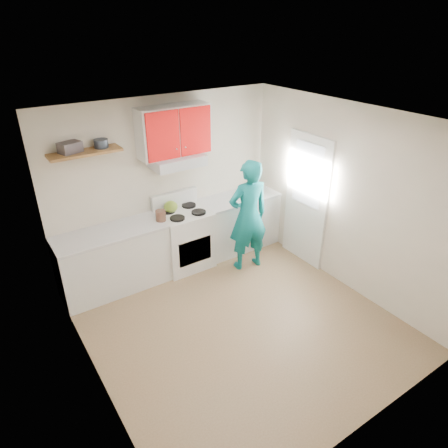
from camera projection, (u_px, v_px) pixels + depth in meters
floor at (238, 321)px, 5.25m from camera, size 3.80×3.80×0.00m
ceiling at (242, 121)px, 4.06m from camera, size 3.60×3.80×0.04m
back_wall at (166, 184)px, 6.06m from camera, size 3.60×0.04×2.60m
front_wall at (377, 328)px, 3.26m from camera, size 3.60×0.04×2.60m
left_wall at (84, 285)px, 3.77m from camera, size 0.04×3.80×2.60m
right_wall at (345, 199)px, 5.55m from camera, size 0.04×3.80×2.60m
door at (306, 201)px, 6.18m from camera, size 0.05×0.85×2.05m
door_glass at (308, 175)px, 5.97m from camera, size 0.01×0.55×0.95m
counter_left at (113, 261)px, 5.72m from camera, size 1.52×0.60×0.90m
counter_right at (238, 222)px, 6.79m from camera, size 1.32×0.60×0.90m
stove at (185, 239)px, 6.26m from camera, size 0.76×0.65×0.92m
range_hood at (177, 161)px, 5.77m from camera, size 0.76×0.44×0.15m
upper_cabinets at (174, 131)px, 5.61m from camera, size 1.02×0.33×0.70m
shelf at (85, 153)px, 5.05m from camera, size 0.90×0.30×0.04m
books at (70, 147)px, 4.96m from camera, size 0.30×0.26×0.13m
tin at (101, 143)px, 5.15m from camera, size 0.21×0.21×0.11m
kettle at (171, 207)px, 6.02m from camera, size 0.23×0.23×0.18m
crock at (161, 216)px, 5.77m from camera, size 0.16×0.16×0.18m
cutting_board at (229, 201)px, 6.46m from camera, size 0.31×0.25×0.02m
silicone_mat at (253, 195)px, 6.67m from camera, size 0.33×0.29×0.01m
person at (248, 216)px, 6.03m from camera, size 0.70×0.51×1.76m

